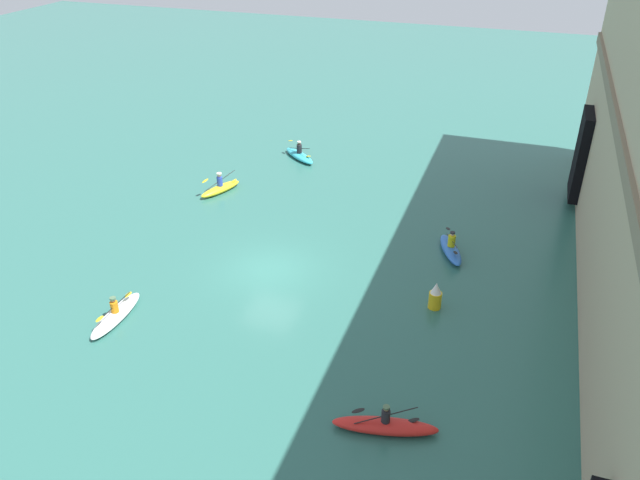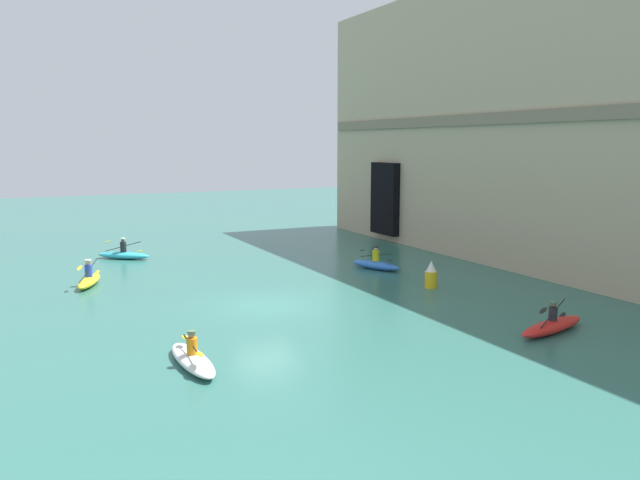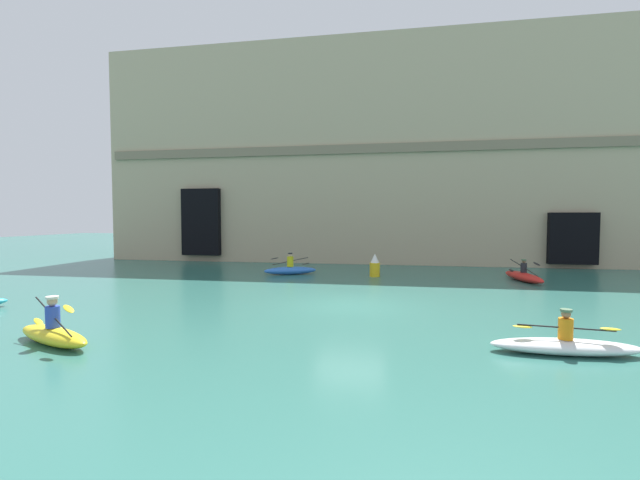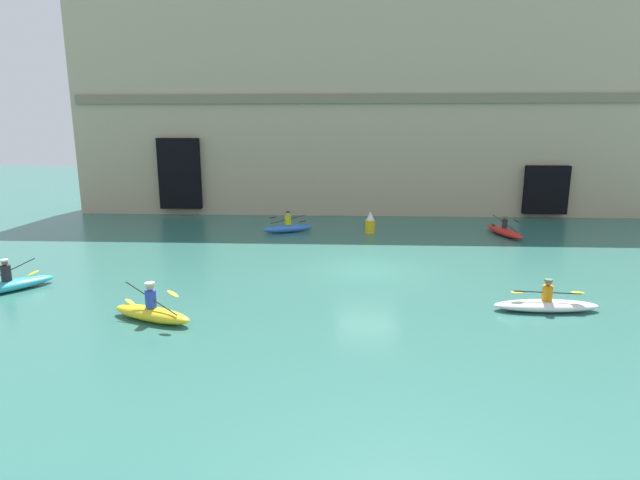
{
  "view_description": "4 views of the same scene",
  "coord_description": "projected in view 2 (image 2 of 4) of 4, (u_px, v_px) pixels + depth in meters",
  "views": [
    {
      "loc": [
        22.32,
        10.18,
        15.59
      ],
      "look_at": [
        -0.78,
        2.2,
        1.58
      ],
      "focal_mm": 35.0,
      "sensor_mm": 36.0,
      "label": 1
    },
    {
      "loc": [
        22.77,
        -8.93,
        6.4
      ],
      "look_at": [
        -0.93,
        2.87,
        2.31
      ],
      "focal_mm": 35.0,
      "sensor_mm": 36.0,
      "label": 2
    },
    {
      "loc": [
        1.69,
        -15.14,
        3.18
      ],
      "look_at": [
        -1.74,
        3.51,
        2.16
      ],
      "focal_mm": 24.0,
      "sensor_mm": 36.0,
      "label": 3
    },
    {
      "loc": [
        -0.94,
        -20.0,
        5.65
      ],
      "look_at": [
        -2.01,
        0.77,
        1.09
      ],
      "focal_mm": 28.0,
      "sensor_mm": 36.0,
      "label": 4
    }
  ],
  "objects": [
    {
      "name": "kayak_yellow",
      "position": [
        89.0,
        280.0,
        28.37
      ],
      "size": [
        2.88,
        1.66,
        1.21
      ],
      "rotation": [
        0.0,
        0.0,
        2.76
      ],
      "color": "yellow",
      "rests_on": "ground"
    },
    {
      "name": "kayak_cyan",
      "position": [
        124.0,
        255.0,
        35.03
      ],
      "size": [
        2.56,
        2.92,
        1.18
      ],
      "rotation": [
        0.0,
        0.0,
        0.89
      ],
      "color": "#33B2C6",
      "rests_on": "ground"
    },
    {
      "name": "cliff_bluff",
      "position": [
        594.0,
        119.0,
        30.96
      ],
      "size": [
        39.93,
        8.22,
        15.26
      ],
      "color": "tan",
      "rests_on": "ground"
    },
    {
      "name": "kayak_blue",
      "position": [
        376.0,
        264.0,
        32.11
      ],
      "size": [
        2.96,
        1.81,
        1.2
      ],
      "rotation": [
        0.0,
        0.0,
        0.4
      ],
      "color": "blue",
      "rests_on": "ground"
    },
    {
      "name": "ground_plane",
      "position": [
        266.0,
        305.0,
        25.05
      ],
      "size": [
        120.0,
        120.0,
        0.0
      ],
      "primitive_type": "plane",
      "color": "#2D665B"
    },
    {
      "name": "marker_buoy",
      "position": [
        431.0,
        275.0,
        27.97
      ],
      "size": [
        0.55,
        0.55,
        1.22
      ],
      "color": "yellow",
      "rests_on": "ground"
    },
    {
      "name": "kayak_white",
      "position": [
        192.0,
        359.0,
        18.15
      ],
      "size": [
        3.36,
        0.93,
        1.05
      ],
      "rotation": [
        0.0,
        0.0,
        0.03
      ],
      "color": "white",
      "rests_on": "ground"
    },
    {
      "name": "kayak_red",
      "position": [
        552.0,
        325.0,
        21.36
      ],
      "size": [
        1.47,
        3.55,
        1.09
      ],
      "rotation": [
        0.0,
        0.0,
        4.93
      ],
      "color": "red",
      "rests_on": "ground"
    }
  ]
}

